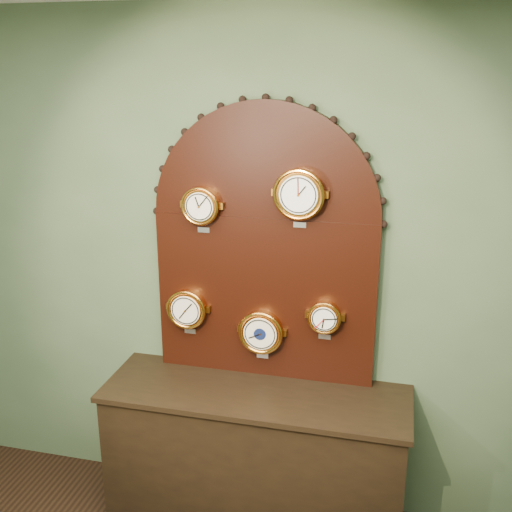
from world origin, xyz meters
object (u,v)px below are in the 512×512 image
(shop_counter, at_px, (255,460))
(display_board, at_px, (265,237))
(arabic_clock, at_px, (299,194))
(hygrometer, at_px, (187,309))
(barometer, at_px, (261,332))
(roman_clock, at_px, (201,206))
(tide_clock, at_px, (325,317))

(shop_counter, bearing_deg, display_board, 90.00)
(arabic_clock, distance_m, hygrometer, 0.91)
(shop_counter, height_order, display_board, display_board)
(display_board, bearing_deg, barometer, -92.84)
(display_board, xyz_separation_m, roman_clock, (-0.33, -0.07, 0.16))
(shop_counter, bearing_deg, roman_clock, 154.84)
(arabic_clock, relative_size, tide_clock, 1.35)
(barometer, bearing_deg, arabic_clock, -0.07)
(barometer, bearing_deg, display_board, 87.16)
(shop_counter, bearing_deg, barometer, 91.25)
(shop_counter, relative_size, arabic_clock, 5.14)
(shop_counter, height_order, arabic_clock, arabic_clock)
(shop_counter, distance_m, display_board, 1.25)
(display_board, relative_size, roman_clock, 5.99)
(display_board, xyz_separation_m, barometer, (-0.00, -0.07, -0.52))
(display_board, distance_m, arabic_clock, 0.32)
(tide_clock, bearing_deg, arabic_clock, -179.16)
(display_board, relative_size, tide_clock, 6.65)
(barometer, relative_size, tide_clock, 1.29)
(barometer, bearing_deg, shop_counter, -88.75)
(shop_counter, height_order, hygrometer, hygrometer)
(shop_counter, distance_m, roman_clock, 1.44)
(roman_clock, bearing_deg, barometer, -0.21)
(shop_counter, distance_m, tide_clock, 0.91)
(roman_clock, distance_m, barometer, 0.76)
(arabic_clock, bearing_deg, shop_counter, -141.12)
(arabic_clock, distance_m, barometer, 0.79)
(roman_clock, relative_size, hygrometer, 0.92)
(display_board, relative_size, hygrometer, 5.52)
(shop_counter, bearing_deg, tide_clock, 24.64)
(tide_clock, bearing_deg, barometer, -179.68)
(display_board, height_order, hygrometer, display_board)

